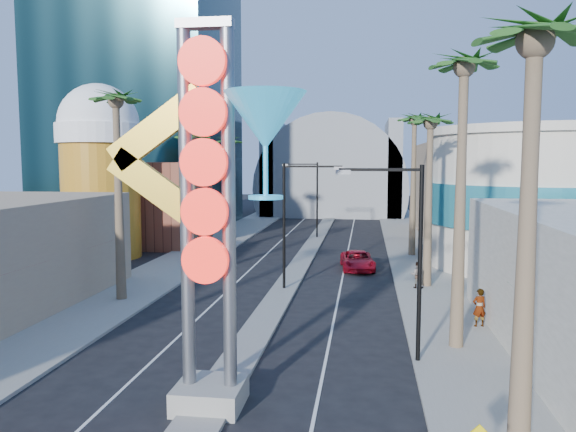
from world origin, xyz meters
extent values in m
cube|color=gray|center=(-9.50, 35.00, 0.07)|extent=(5.00, 100.00, 0.15)
cube|color=gray|center=(9.50, 35.00, 0.07)|extent=(5.00, 100.00, 0.15)
cube|color=gray|center=(0.00, 38.00, 0.07)|extent=(1.60, 84.00, 0.15)
cube|color=black|center=(-22.00, 52.00, 25.00)|extent=(20.00, 20.00, 50.00)
cube|color=brown|center=(-16.00, 38.00, 4.00)|extent=(10.00, 10.00, 8.00)
cube|color=tan|center=(16.00, 48.00, 5.00)|extent=(10.00, 20.00, 10.00)
cylinder|color=#BB7419|center=(-17.00, 30.00, 5.00)|extent=(6.40, 6.40, 10.00)
cylinder|color=white|center=(-17.00, 30.00, 10.40)|extent=(7.00, 7.00, 1.60)
sphere|color=white|center=(-17.00, 30.00, 11.20)|extent=(6.60, 6.60, 6.60)
cylinder|color=#BAB39E|center=(18.00, 30.00, 5.00)|extent=(16.00, 16.00, 10.00)
cylinder|color=teal|center=(18.00, 30.00, 5.00)|extent=(16.60, 16.60, 3.00)
cylinder|color=#BAB39E|center=(18.00, 30.00, 10.30)|extent=(16.60, 16.60, 0.60)
cylinder|color=slate|center=(0.00, 72.00, 4.00)|extent=(22.00, 16.00, 22.00)
cube|color=slate|center=(-9.00, 72.00, 7.00)|extent=(2.00, 16.00, 14.00)
cube|color=slate|center=(9.00, 72.00, 7.00)|extent=(2.00, 16.00, 14.00)
cube|color=gray|center=(0.00, 3.00, 0.40)|extent=(2.20, 2.20, 0.80)
cylinder|color=slate|center=(-0.70, 3.00, 6.50)|extent=(0.44, 0.44, 12.00)
cylinder|color=slate|center=(0.70, 3.00, 6.50)|extent=(0.44, 0.44, 12.00)
cube|color=slate|center=(0.00, 3.00, 12.40)|extent=(1.80, 0.50, 0.30)
cylinder|color=red|center=(0.00, 2.65, 11.20)|extent=(1.50, 0.25, 1.50)
cylinder|color=red|center=(0.00, 2.65, 9.65)|extent=(1.50, 0.25, 1.50)
cylinder|color=red|center=(0.00, 2.65, 8.10)|extent=(1.50, 0.25, 1.50)
cylinder|color=red|center=(0.00, 2.65, 6.55)|extent=(1.50, 0.25, 1.50)
cylinder|color=red|center=(0.00, 2.65, 5.00)|extent=(1.50, 0.25, 1.50)
cube|color=gold|center=(-1.60, 3.00, 9.20)|extent=(3.47, 0.25, 2.80)
cube|color=gold|center=(-1.60, 3.00, 7.20)|extent=(3.47, 0.25, 2.80)
cone|color=#2395C7|center=(1.90, 3.00, 9.40)|extent=(2.60, 2.60, 1.80)
cylinder|color=#2395C7|center=(1.90, 3.00, 7.80)|extent=(0.16, 0.16, 1.60)
cylinder|color=#2395C7|center=(1.90, 3.00, 7.00)|extent=(1.10, 1.10, 0.12)
cylinder|color=black|center=(0.00, 20.00, 4.00)|extent=(0.18, 0.18, 8.00)
cube|color=black|center=(1.80, 20.00, 7.80)|extent=(3.60, 0.12, 0.12)
cube|color=slate|center=(3.40, 20.00, 7.70)|extent=(0.60, 0.25, 0.18)
cylinder|color=black|center=(0.00, 44.00, 4.00)|extent=(0.18, 0.18, 8.00)
cube|color=black|center=(-1.80, 44.00, 7.80)|extent=(3.60, 0.12, 0.12)
cube|color=slate|center=(-3.40, 44.00, 7.70)|extent=(0.60, 0.25, 0.18)
cylinder|color=black|center=(7.20, 8.00, 4.00)|extent=(0.18, 0.18, 8.00)
cube|color=black|center=(5.58, 8.00, 7.80)|extent=(3.24, 0.12, 0.12)
cube|color=slate|center=(4.14, 8.00, 7.70)|extent=(0.60, 0.25, 0.18)
cylinder|color=brown|center=(-9.00, 16.00, 5.75)|extent=(0.40, 0.40, 11.50)
sphere|color=#184416|center=(-9.00, 16.00, 11.50)|extent=(2.40, 2.40, 2.40)
cylinder|color=brown|center=(-9.00, 30.00, 5.00)|extent=(0.40, 0.40, 10.00)
sphere|color=#184416|center=(-9.00, 30.00, 10.00)|extent=(2.40, 2.40, 2.40)
cylinder|color=brown|center=(-9.00, 42.00, 5.00)|extent=(0.40, 0.40, 10.00)
sphere|color=#184416|center=(-9.00, 42.00, 10.00)|extent=(2.40, 2.40, 2.40)
cylinder|color=brown|center=(9.00, 0.00, 5.50)|extent=(0.40, 0.40, 11.00)
sphere|color=#184416|center=(9.00, 0.00, 11.00)|extent=(2.40, 2.40, 2.40)
cylinder|color=brown|center=(9.00, 10.00, 6.00)|extent=(0.40, 0.40, 12.00)
sphere|color=#184416|center=(9.00, 10.00, 12.00)|extent=(2.40, 2.40, 2.40)
cylinder|color=brown|center=(9.00, 22.00, 5.25)|extent=(0.40, 0.40, 10.50)
sphere|color=#184416|center=(9.00, 22.00, 10.50)|extent=(2.40, 2.40, 2.40)
cylinder|color=brown|center=(9.00, 34.00, 5.75)|extent=(0.40, 0.40, 11.50)
sphere|color=#184416|center=(9.00, 34.00, 11.50)|extent=(2.40, 2.40, 2.40)
imported|color=#B60E22|center=(4.49, 27.42, 0.70)|extent=(2.85, 5.26, 1.40)
imported|color=gray|center=(10.55, 13.14, 1.08)|extent=(0.78, 0.62, 1.87)
imported|color=gray|center=(8.32, 21.17, 0.99)|extent=(0.88, 0.72, 1.67)
camera|label=1|loc=(5.04, -14.43, 8.15)|focal=35.00mm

